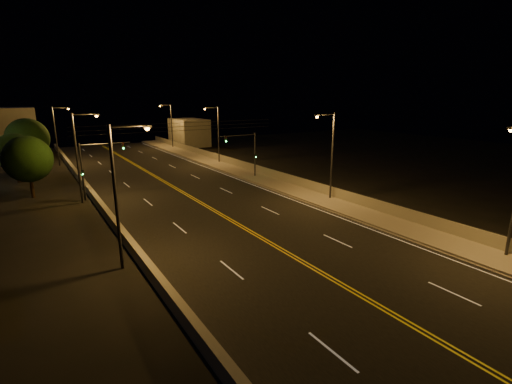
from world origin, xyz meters
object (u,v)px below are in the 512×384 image
traffic_signal_right (248,150)px  streetlight_1 (330,151)px  streetlight_6 (57,132)px  tree_1 (14,152)px  streetlight_2 (217,131)px  tree_2 (28,139)px  streetlight_5 (80,152)px  streetlight_3 (170,123)px  traffic_signal_left (92,164)px  tree_0 (28,159)px  streetlight_4 (120,188)px

traffic_signal_right → streetlight_1: bearing=-83.5°
streetlight_6 → tree_1: bearing=-119.5°
streetlight_2 → traffic_signal_right: streetlight_2 is taller
tree_1 → tree_2: size_ratio=0.81×
streetlight_5 → tree_2: 21.07m
streetlight_3 → traffic_signal_left: 39.47m
streetlight_3 → tree_1: size_ratio=1.46×
streetlight_6 → streetlight_5: bearing=-90.0°
streetlight_3 → tree_1: 33.84m
streetlight_3 → streetlight_6: size_ratio=1.00×
streetlight_1 → traffic_signal_right: size_ratio=1.51×
traffic_signal_right → streetlight_2: bearing=82.8°
traffic_signal_left → streetlight_5: bearing=-146.2°
streetlight_2 → streetlight_6: same height
traffic_signal_left → streetlight_1: bearing=-33.7°
streetlight_3 → tree_2: streetlight_3 is taller
traffic_signal_right → tree_2: bearing=140.3°
traffic_signal_right → tree_1: size_ratio=0.97×
traffic_signal_right → traffic_signal_left: same height
streetlight_5 → traffic_signal_left: streetlight_5 is taller
traffic_signal_right → streetlight_5: bearing=-177.8°
streetlight_3 → streetlight_1: bearing=-90.0°
streetlight_5 → streetlight_3: bearing=58.2°
streetlight_6 → traffic_signal_right: streetlight_6 is taller
traffic_signal_right → tree_1: bearing=151.9°
streetlight_2 → streetlight_6: bearing=151.6°
traffic_signal_right → tree_0: tree_0 is taller
traffic_signal_left → tree_0: bearing=143.1°
tree_1 → traffic_signal_right: bearing=-28.1°
streetlight_1 → tree_1: 38.48m
streetlight_3 → streetlight_4: same height
traffic_signal_right → tree_1: (-25.64, 13.69, 0.09)m
streetlight_1 → tree_1: (-27.18, 27.21, -1.32)m
tree_1 → streetlight_6: bearing=60.5°
streetlight_2 → tree_0: 27.12m
streetlight_2 → tree_1: bearing=176.9°
streetlight_2 → streetlight_5: (-21.43, -12.99, 0.00)m
streetlight_3 → streetlight_4: size_ratio=1.00×
tree_1 → tree_2: bearing=74.9°
streetlight_1 → streetlight_4: (-21.43, -4.73, 0.00)m
streetlight_4 → streetlight_6: size_ratio=1.00×
streetlight_4 → traffic_signal_left: size_ratio=1.51×
streetlight_1 → streetlight_3: (0.00, 47.33, 0.00)m
streetlight_5 → tree_1: (-5.74, 14.45, -1.32)m
streetlight_1 → streetlight_6: (-21.43, 37.35, 0.00)m
streetlight_5 → streetlight_6: bearing=90.0°
tree_0 → tree_1: bearing=97.8°
streetlight_4 → streetlight_6: 42.09m
traffic_signal_left → tree_2: bearing=104.6°
traffic_signal_left → streetlight_4: bearing=-93.6°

